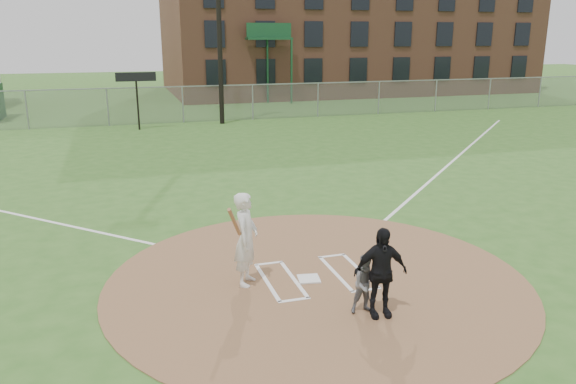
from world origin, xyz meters
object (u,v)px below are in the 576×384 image
object	(u,v)px
umpire	(380,272)
batter_at_plate	(246,239)
home_plate	(309,279)
catcher	(366,284)

from	to	relation	value
umpire	batter_at_plate	xyz separation A→B (m)	(-1.91, 1.95, 0.12)
home_plate	umpire	size ratio (longest dim) A/B	0.26
catcher	batter_at_plate	size ratio (longest dim) A/B	0.58
home_plate	catcher	bearing A→B (deg)	-72.22
umpire	home_plate	bearing A→B (deg)	118.00
catcher	batter_at_plate	distance (m)	2.51
catcher	home_plate	bearing A→B (deg)	111.02
umpire	batter_at_plate	size ratio (longest dim) A/B	0.87
umpire	batter_at_plate	distance (m)	2.73
home_plate	catcher	size ratio (longest dim) A/B	0.40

